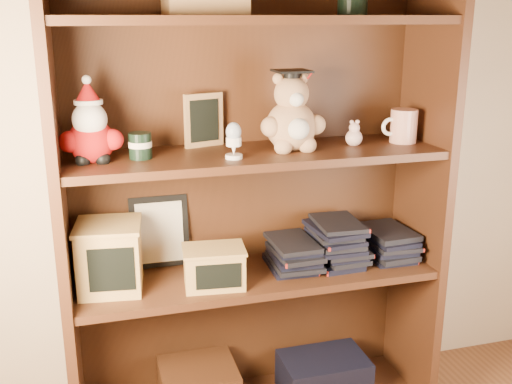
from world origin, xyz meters
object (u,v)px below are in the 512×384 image
(teacher_mug, at_px, (403,126))
(treats_box, at_px, (110,256))
(bookcase, at_px, (251,200))
(grad_teddy_bear, at_px, (292,119))

(teacher_mug, height_order, treats_box, teacher_mug)
(bookcase, distance_m, teacher_mug, 0.55)
(bookcase, height_order, teacher_mug, bookcase)
(bookcase, relative_size, treats_box, 7.48)
(bookcase, bearing_deg, treats_box, -173.53)
(treats_box, bearing_deg, teacher_mug, 0.05)
(bookcase, xyz_separation_m, treats_box, (-0.45, -0.05, -0.12))
(teacher_mug, bearing_deg, treats_box, -179.95)
(grad_teddy_bear, distance_m, teacher_mug, 0.39)
(bookcase, relative_size, grad_teddy_bear, 6.38)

